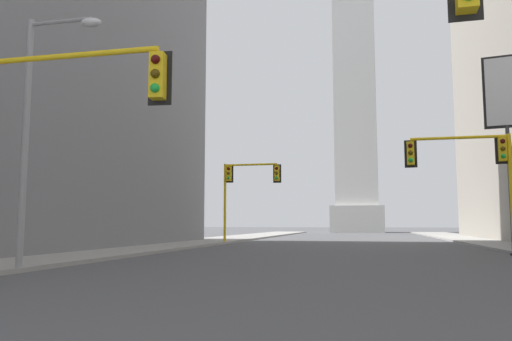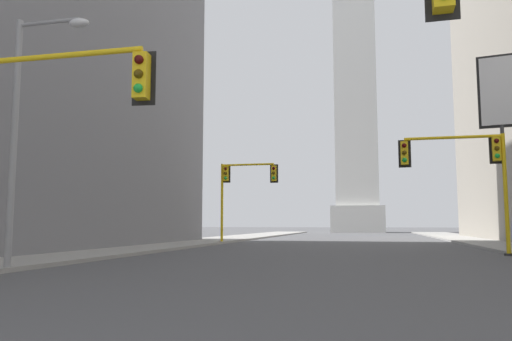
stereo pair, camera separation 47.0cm
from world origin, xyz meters
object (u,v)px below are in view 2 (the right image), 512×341
object	(u,v)px
traffic_light_near_left	(21,106)
traffic_light_mid_left	(240,183)
obelisk	(354,30)
street_lamp	(26,114)
traffic_light_mid_right	(467,163)

from	to	relation	value
traffic_light_near_left	traffic_light_mid_left	xyz separation A→B (m)	(-0.67, 24.03, 0.03)
obelisk	street_lamp	xyz separation A→B (m)	(-7.93, -71.75, -29.90)
obelisk	traffic_light_mid_left	xyz separation A→B (m)	(-7.00, -49.97, -30.24)
traffic_light_mid_right	obelisk	bearing A→B (deg)	96.12
obelisk	traffic_light_near_left	bearing A→B (deg)	-94.90
traffic_light_near_left	traffic_light_mid_left	bearing A→B (deg)	91.59
traffic_light_mid_left	street_lamp	xyz separation A→B (m)	(-0.93, -21.79, 0.34)
obelisk	street_lamp	world-z (taller)	obelisk
traffic_light_mid_right	traffic_light_near_left	world-z (taller)	traffic_light_near_left
traffic_light_near_left	traffic_light_mid_left	distance (m)	24.04
traffic_light_mid_right	street_lamp	size ratio (longest dim) A/B	0.72
obelisk	traffic_light_mid_left	size ratio (longest dim) A/B	12.42
obelisk	traffic_light_near_left	size ratio (longest dim) A/B	12.64
obelisk	traffic_light_mid_right	bearing A→B (deg)	-83.88
obelisk	street_lamp	bearing A→B (deg)	-96.31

